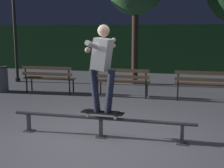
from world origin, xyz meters
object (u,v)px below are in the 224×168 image
skateboard (102,113)px  park_bench_right_center (205,82)px  park_bench_leftmost (49,76)px  skateboarder (102,61)px  park_bench_left_center (122,79)px  trash_can (0,79)px  grind_rail (101,122)px  lamp_post_left (14,14)px

skateboard → park_bench_right_center: park_bench_right_center is taller
park_bench_right_center → park_bench_leftmost: bearing=180.0°
skateboarder → skateboard: bearing=175.8°
skateboard → park_bench_left_center: park_bench_left_center is taller
park_bench_leftmost → park_bench_right_center: (4.58, 0.00, 0.00)m
trash_can → grind_rail: bearing=-37.9°
grind_rail → skateboard: 0.17m
lamp_post_left → grind_rail: bearing=-47.4°
skateboarder → park_bench_leftmost: 4.38m
park_bench_leftmost → trash_can: park_bench_leftmost is taller
grind_rail → skateboard: (0.03, 0.00, 0.17)m
park_bench_right_center → lamp_post_left: 7.16m
park_bench_right_center → skateboarder: bearing=-119.8°
park_bench_leftmost → park_bench_right_center: same height
skateboard → trash_can: bearing=142.3°
skateboarder → trash_can: size_ratio=1.95×
grind_rail → park_bench_right_center: park_bench_right_center is taller
grind_rail → skateboard: skateboard is taller
park_bench_left_center → park_bench_leftmost: bearing=180.0°
skateboard → park_bench_leftmost: 4.29m
park_bench_left_center → grind_rail: bearing=-84.7°
lamp_post_left → skateboard: bearing=-47.3°
skateboarder → park_bench_leftmost: bearing=127.9°
park_bench_right_center → trash_can: bearing=-179.1°
park_bench_leftmost → trash_can: size_ratio=2.00×
park_bench_leftmost → skateboarder: bearing=-52.1°
skateboarder → park_bench_leftmost: size_ratio=0.97×
skateboard → park_bench_right_center: 3.90m
trash_can → park_bench_right_center: bearing=0.9°
grind_rail → park_bench_leftmost: 4.28m
park_bench_leftmost → park_bench_left_center: bearing=0.0°
park_bench_leftmost → park_bench_left_center: (2.29, 0.00, 0.00)m
skateboarder → trash_can: 5.46m
skateboarder → park_bench_leftmost: skateboarder is taller
grind_rail → park_bench_leftmost: park_bench_leftmost is taller
grind_rail → park_bench_left_center: 3.41m
lamp_post_left → skateboarder: bearing=-47.2°
park_bench_right_center → trash_can: size_ratio=2.00×
grind_rail → trash_can: trash_can is taller
skateboarder → lamp_post_left: (-4.73, 5.12, 1.09)m
park_bench_leftmost → lamp_post_left: (-2.09, 1.73, 1.94)m
park_bench_left_center → lamp_post_left: bearing=158.4°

